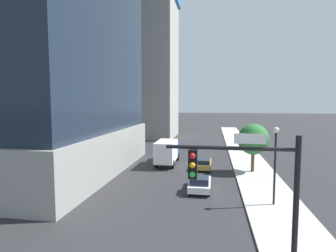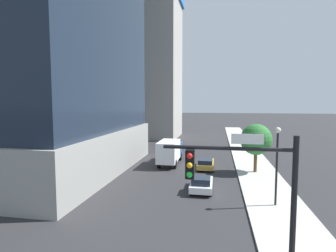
% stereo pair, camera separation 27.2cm
% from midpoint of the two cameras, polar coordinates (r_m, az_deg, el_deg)
% --- Properties ---
extents(sidewalk, '(4.53, 120.00, 0.15)m').
position_cam_midpoint_polar(sidewalk, '(28.13, 18.92, -11.60)').
color(sidewalk, '#B2AFA8').
rests_on(sidewalk, ground).
extents(construction_building, '(23.43, 22.16, 41.56)m').
position_cam_midpoint_polar(construction_building, '(63.89, -5.82, 14.21)').
color(construction_building, '#9E9B93').
rests_on(construction_building, ground).
extents(traffic_light_pole, '(4.69, 0.48, 6.74)m').
position_cam_midpoint_polar(traffic_light_pole, '(10.34, 16.53, -13.53)').
color(traffic_light_pole, black).
rests_on(traffic_light_pole, sidewalk).
extents(street_lamp, '(0.44, 0.44, 5.98)m').
position_cam_midpoint_polar(street_lamp, '(22.13, 21.29, -5.58)').
color(street_lamp, black).
rests_on(street_lamp, sidewalk).
extents(street_tree, '(3.48, 3.48, 5.43)m').
position_cam_midpoint_polar(street_tree, '(31.97, 17.25, -2.70)').
color(street_tree, brown).
rests_on(street_tree, sidewalk).
extents(car_gold, '(1.92, 4.52, 1.32)m').
position_cam_midpoint_polar(car_gold, '(33.19, 7.17, -7.76)').
color(car_gold, '#AD8938').
rests_on(car_gold, ground).
extents(car_white, '(1.92, 4.05, 1.40)m').
position_cam_midpoint_polar(car_white, '(25.12, 6.38, -11.92)').
color(car_white, silver).
rests_on(car_white, ground).
extents(box_truck, '(2.31, 7.01, 3.13)m').
position_cam_midpoint_polar(box_truck, '(34.95, -0.38, -5.24)').
color(box_truck, '#1E4799').
rests_on(box_truck, ground).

